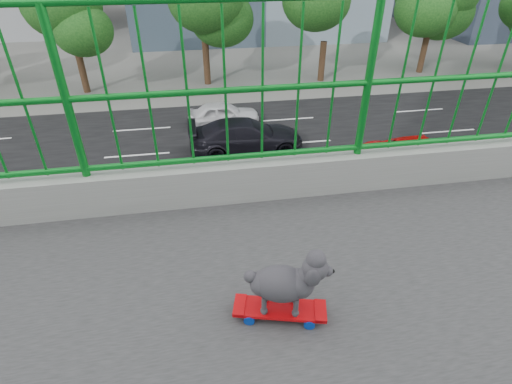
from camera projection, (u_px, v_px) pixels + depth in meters
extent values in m
cube|color=black|center=(131.00, 189.00, 16.04)|extent=(18.00, 90.00, 0.02)
cylinder|color=black|center=(83.00, 71.00, 25.29)|extent=(0.44, 0.44, 2.73)
ellipsoid|color=#0F3710|center=(70.00, 19.00, 23.56)|extent=(4.20, 4.20, 3.57)
cylinder|color=black|center=(207.00, 63.00, 26.70)|extent=(0.44, 0.44, 2.87)
ellipsoid|color=#0F3710|center=(203.00, 8.00, 24.84)|extent=(4.60, 4.60, 3.91)
cylinder|color=black|center=(322.00, 61.00, 27.38)|extent=(0.44, 0.44, 2.66)
ellipsoid|color=#0F3710|center=(326.00, 14.00, 25.72)|extent=(4.00, 4.00, 3.40)
cylinder|color=black|center=(424.00, 52.00, 28.98)|extent=(0.44, 0.44, 3.01)
cube|color=red|center=(280.00, 309.00, 2.07)|extent=(0.26, 0.51, 0.02)
cube|color=#99999E|center=(250.00, 309.00, 2.10)|extent=(0.09, 0.05, 0.02)
cylinder|color=#0730A9|center=(252.00, 301.00, 2.15)|extent=(0.04, 0.06, 0.06)
sphere|color=yellow|center=(252.00, 301.00, 2.15)|extent=(0.02, 0.02, 0.02)
cylinder|color=#0730A9|center=(249.00, 320.00, 2.05)|extent=(0.04, 0.06, 0.06)
sphere|color=yellow|center=(249.00, 320.00, 2.05)|extent=(0.02, 0.02, 0.02)
cube|color=#99999E|center=(309.00, 313.00, 2.07)|extent=(0.09, 0.05, 0.02)
cylinder|color=#0730A9|center=(309.00, 305.00, 2.13)|extent=(0.04, 0.06, 0.06)
sphere|color=yellow|center=(309.00, 305.00, 2.13)|extent=(0.02, 0.02, 0.02)
cylinder|color=#0730A9|center=(309.00, 324.00, 2.03)|extent=(0.04, 0.06, 0.06)
sphere|color=yellow|center=(309.00, 324.00, 2.03)|extent=(0.02, 0.02, 0.02)
ellipsoid|color=#28252A|center=(281.00, 284.00, 1.97)|extent=(0.25, 0.32, 0.19)
sphere|color=#28252A|center=(315.00, 268.00, 1.89)|extent=(0.13, 0.13, 0.13)
sphere|color=black|center=(333.00, 271.00, 1.89)|extent=(0.02, 0.02, 0.02)
sphere|color=#28252A|center=(250.00, 276.00, 1.96)|extent=(0.06, 0.06, 0.06)
cylinder|color=#28252A|center=(296.00, 295.00, 2.07)|extent=(0.03, 0.03, 0.12)
cylinder|color=#28252A|center=(296.00, 307.00, 2.00)|extent=(0.03, 0.03, 0.12)
cylinder|color=#28252A|center=(265.00, 293.00, 2.08)|extent=(0.03, 0.03, 0.12)
cylinder|color=#28252A|center=(264.00, 305.00, 2.01)|extent=(0.03, 0.03, 0.12)
imported|color=red|center=(424.00, 156.00, 16.87)|extent=(2.49, 5.39, 1.50)
imported|color=black|center=(246.00, 136.00, 18.48)|extent=(2.18, 5.35, 1.55)
imported|color=silver|center=(223.00, 114.00, 21.08)|extent=(1.53, 3.81, 1.30)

